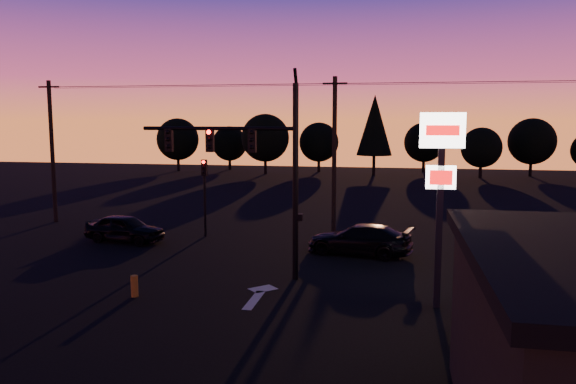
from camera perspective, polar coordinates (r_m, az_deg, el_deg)
name	(u,v)px	position (r m, az deg, el deg)	size (l,w,h in m)	color
ground	(233,308)	(20.14, -5.58, -11.68)	(120.00, 120.00, 0.00)	black
lane_arrow	(258,294)	(21.54, -3.02, -10.36)	(1.20, 3.10, 0.01)	beige
traffic_signal_mast	(257,160)	(22.98, -3.17, 3.30)	(6.79, 0.52, 8.58)	black
secondary_signal	(205,186)	(31.73, -8.48, 0.59)	(0.30, 0.31, 4.35)	black
pylon_sign	(441,168)	(19.88, 15.29, 2.36)	(1.50, 0.28, 6.80)	black
utility_pole_0	(52,151)	(38.78, -22.83, 3.88)	(1.40, 0.26, 9.00)	black
utility_pole_1	(334,154)	(32.49, 4.72, 3.87)	(1.40, 0.26, 9.00)	black
power_wires	(335,84)	(32.50, 4.80, 10.88)	(36.00, 1.22, 0.07)	black
bollard	(134,286)	(21.94, -15.33, -9.20)	(0.27, 0.27, 0.81)	#C0791A
tree_0	(178,139)	(73.60, -11.14, 5.28)	(5.36, 5.36, 6.74)	black
tree_1	(230,144)	(74.47, -5.96, 4.91)	(4.54, 4.54, 5.71)	black
tree_2	(265,138)	(68.06, -2.32, 5.51)	(5.77, 5.78, 7.26)	black
tree_3	(319,142)	(70.94, 3.16, 5.08)	(4.95, 4.95, 6.22)	black
tree_4	(375,125)	(67.30, 8.79, 6.74)	(4.18, 4.18, 9.50)	black
tree_5	(424,142)	(72.39, 13.67, 4.93)	(4.95, 4.95, 6.22)	black
tree_6	(481,148)	(67.01, 19.05, 4.28)	(4.54, 4.54, 5.71)	black
tree_7	(532,141)	(71.02, 23.54, 4.73)	(5.36, 5.36, 6.74)	black
car_left	(125,228)	(31.57, -16.25, -3.56)	(1.74, 4.33, 1.48)	black
car_right	(359,239)	(27.73, 7.27, -4.80)	(2.08, 5.12, 1.49)	black
suv_parked	(513,331)	(17.22, 21.85, -13.02)	(2.38, 5.16, 1.43)	black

